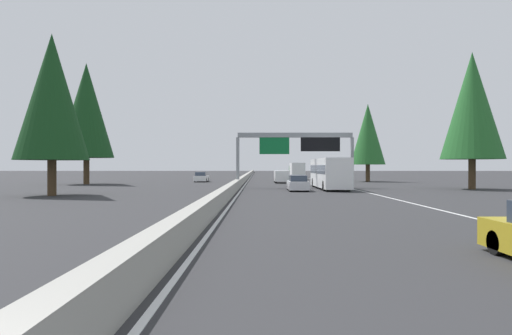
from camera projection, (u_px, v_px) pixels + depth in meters
name	position (u px, v px, depth m)	size (l,w,h in m)	color
ground_plane	(245.00, 183.00, 61.61)	(320.00, 320.00, 0.00)	#2D2D30
median_barrier	(247.00, 176.00, 81.61)	(180.00, 0.56, 0.90)	#9E9B93
shoulder_stripe_right	(317.00, 180.00, 71.54)	(160.00, 0.16, 0.01)	silver
shoulder_stripe_median	(248.00, 180.00, 71.61)	(160.00, 0.16, 0.01)	silver
sign_gantry_overhead	(297.00, 144.00, 47.06)	(0.50, 12.68, 5.92)	gray
sedan_distant_b	(298.00, 184.00, 41.20)	(4.40, 1.80, 1.47)	silver
bus_far_center	(329.00, 172.00, 44.85)	(11.50, 2.55, 3.10)	white
box_truck_mid_center	(297.00, 170.00, 81.47)	(8.50, 2.40, 2.95)	white
minivan_distant_a	(282.00, 176.00, 61.03)	(5.00, 1.95, 1.69)	white
oncoming_near	(201.00, 177.00, 65.03)	(4.40, 1.80, 1.47)	white
conifer_right_near	(472.00, 106.00, 43.90)	(6.07, 6.07, 13.79)	#4C3823
conifer_right_mid	(368.00, 134.00, 66.10)	(5.17, 5.17, 11.75)	#4C3823
conifer_left_foreground	(52.00, 97.00, 34.41)	(5.62, 5.62, 12.77)	#4C3823
conifer_left_near	(86.00, 110.00, 56.26)	(6.86, 6.86, 15.60)	#4C3823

